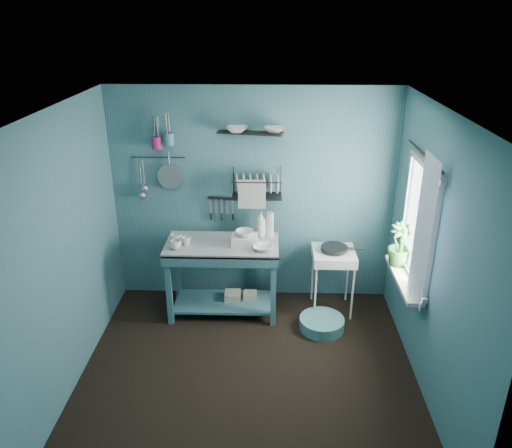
{
  "coord_description": "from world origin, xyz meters",
  "views": [
    {
      "loc": [
        0.19,
        -3.83,
        3.22
      ],
      "look_at": [
        0.05,
        0.85,
        1.2
      ],
      "focal_mm": 35.0,
      "sensor_mm": 36.0,
      "label": 1
    }
  ],
  "objects_px": {
    "frying_pan": "(334,248)",
    "wash_tub": "(245,240)",
    "hotplate_stand": "(332,281)",
    "dish_rack": "(257,183)",
    "colander": "(170,176)",
    "mug_left": "(176,245)",
    "water_bottle": "(270,224)",
    "floor_basin": "(322,324)",
    "work_counter": "(223,278)",
    "storage_tin_large": "(233,300)",
    "storage_tin_small": "(250,300)",
    "mug_right": "(176,238)",
    "utensil_cup_teal": "(169,139)",
    "soap_bottle": "(261,224)",
    "utensil_cup_magenta": "(157,143)",
    "mug_mid": "(186,241)",
    "potted_plant": "(400,245)"
  },
  "relations": [
    {
      "from": "utensil_cup_magenta",
      "to": "storage_tin_large",
      "type": "xyz_separation_m",
      "value": [
        0.81,
        -0.3,
        -1.79
      ]
    },
    {
      "from": "work_counter",
      "to": "floor_basin",
      "type": "bearing_deg",
      "value": -7.72
    },
    {
      "from": "work_counter",
      "to": "hotplate_stand",
      "type": "relative_size",
      "value": 1.64
    },
    {
      "from": "frying_pan",
      "to": "wash_tub",
      "type": "bearing_deg",
      "value": -174.0
    },
    {
      "from": "floor_basin",
      "to": "frying_pan",
      "type": "bearing_deg",
      "value": 71.1
    },
    {
      "from": "mug_right",
      "to": "utensil_cup_teal",
      "type": "distance_m",
      "value": 1.08
    },
    {
      "from": "mug_mid",
      "to": "frying_pan",
      "type": "height_order",
      "value": "mug_mid"
    },
    {
      "from": "utensil_cup_teal",
      "to": "work_counter",
      "type": "bearing_deg",
      "value": -31.17
    },
    {
      "from": "water_bottle",
      "to": "colander",
      "type": "height_order",
      "value": "colander"
    },
    {
      "from": "work_counter",
      "to": "floor_basin",
      "type": "xyz_separation_m",
      "value": [
        1.1,
        -0.32,
        -0.37
      ]
    },
    {
      "from": "frying_pan",
      "to": "floor_basin",
      "type": "xyz_separation_m",
      "value": [
        -0.14,
        -0.4,
        -0.72
      ]
    },
    {
      "from": "hotplate_stand",
      "to": "utensil_cup_magenta",
      "type": "relative_size",
      "value": 5.78
    },
    {
      "from": "utensil_cup_magenta",
      "to": "utensil_cup_teal",
      "type": "distance_m",
      "value": 0.14
    },
    {
      "from": "mug_left",
      "to": "utensil_cup_magenta",
      "type": "relative_size",
      "value": 0.95
    },
    {
      "from": "mug_left",
      "to": "mug_mid",
      "type": "bearing_deg",
      "value": 45.0
    },
    {
      "from": "mug_right",
      "to": "hotplate_stand",
      "type": "xyz_separation_m",
      "value": [
        1.74,
        0.08,
        -0.55
      ]
    },
    {
      "from": "wash_tub",
      "to": "storage_tin_large",
      "type": "distance_m",
      "value": 0.83
    },
    {
      "from": "mug_right",
      "to": "storage_tin_large",
      "type": "bearing_deg",
      "value": 4.76
    },
    {
      "from": "mug_right",
      "to": "soap_bottle",
      "type": "relative_size",
      "value": 0.41
    },
    {
      "from": "water_bottle",
      "to": "hotplate_stand",
      "type": "relative_size",
      "value": 0.37
    },
    {
      "from": "work_counter",
      "to": "utensil_cup_magenta",
      "type": "xyz_separation_m",
      "value": [
        -0.71,
        0.35,
        1.46
      ]
    },
    {
      "from": "water_bottle",
      "to": "floor_basin",
      "type": "height_order",
      "value": "water_bottle"
    },
    {
      "from": "dish_rack",
      "to": "mug_left",
      "type": "bearing_deg",
      "value": -155.56
    },
    {
      "from": "utensil_cup_magenta",
      "to": "soap_bottle",
      "type": "bearing_deg",
      "value": -7.5
    },
    {
      "from": "colander",
      "to": "utensil_cup_teal",
      "type": "bearing_deg",
      "value": -51.9
    },
    {
      "from": "frying_pan",
      "to": "colander",
      "type": "height_order",
      "value": "colander"
    },
    {
      "from": "dish_rack",
      "to": "colander",
      "type": "bearing_deg",
      "value": 171.4
    },
    {
      "from": "mug_left",
      "to": "hotplate_stand",
      "type": "height_order",
      "value": "mug_left"
    },
    {
      "from": "storage_tin_small",
      "to": "soap_bottle",
      "type": "bearing_deg",
      "value": 45.0
    },
    {
      "from": "frying_pan",
      "to": "utensil_cup_magenta",
      "type": "relative_size",
      "value": 2.31
    },
    {
      "from": "mug_left",
      "to": "hotplate_stand",
      "type": "relative_size",
      "value": 0.16
    },
    {
      "from": "hotplate_stand",
      "to": "frying_pan",
      "type": "bearing_deg",
      "value": 0.0
    },
    {
      "from": "wash_tub",
      "to": "frying_pan",
      "type": "height_order",
      "value": "wash_tub"
    },
    {
      "from": "mug_left",
      "to": "mug_mid",
      "type": "distance_m",
      "value": 0.14
    },
    {
      "from": "floor_basin",
      "to": "wash_tub",
      "type": "bearing_deg",
      "value": 160.73
    },
    {
      "from": "work_counter",
      "to": "frying_pan",
      "type": "bearing_deg",
      "value": 12.24
    },
    {
      "from": "wash_tub",
      "to": "mug_left",
      "type": "bearing_deg",
      "value": -169.14
    },
    {
      "from": "mug_mid",
      "to": "storage_tin_large",
      "type": "distance_m",
      "value": 0.95
    },
    {
      "from": "mug_right",
      "to": "utensil_cup_teal",
      "type": "height_order",
      "value": "utensil_cup_teal"
    },
    {
      "from": "dish_rack",
      "to": "storage_tin_small",
      "type": "bearing_deg",
      "value": -111.94
    },
    {
      "from": "hotplate_stand",
      "to": "utensil_cup_teal",
      "type": "distance_m",
      "value": 2.41
    },
    {
      "from": "water_bottle",
      "to": "hotplate_stand",
      "type": "bearing_deg",
      "value": -10.74
    },
    {
      "from": "work_counter",
      "to": "colander",
      "type": "bearing_deg",
      "value": 156.11
    },
    {
      "from": "mug_mid",
      "to": "water_bottle",
      "type": "xyz_separation_m",
      "value": [
        0.9,
        0.28,
        0.09
      ]
    },
    {
      "from": "mug_left",
      "to": "colander",
      "type": "distance_m",
      "value": 0.81
    },
    {
      "from": "frying_pan",
      "to": "dish_rack",
      "type": "distance_m",
      "value": 1.12
    },
    {
      "from": "floor_basin",
      "to": "potted_plant",
      "type": "bearing_deg",
      "value": -3.34
    },
    {
      "from": "storage_tin_small",
      "to": "mug_right",
      "type": "bearing_deg",
      "value": -174.29
    },
    {
      "from": "hotplate_stand",
      "to": "frying_pan",
      "type": "height_order",
      "value": "frying_pan"
    },
    {
      "from": "frying_pan",
      "to": "storage_tin_large",
      "type": "height_order",
      "value": "frying_pan"
    }
  ]
}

